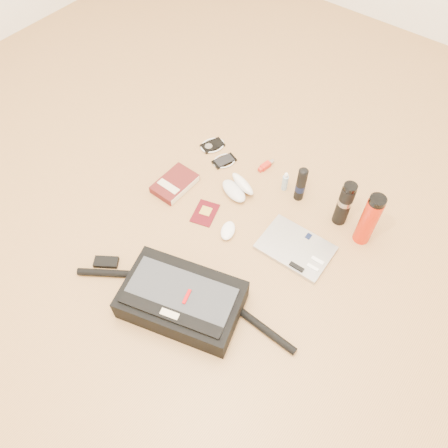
% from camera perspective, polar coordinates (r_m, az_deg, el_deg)
% --- Properties ---
extents(ground, '(4.00, 4.00, 0.00)m').
position_cam_1_polar(ground, '(1.81, -0.54, -3.37)').
color(ground, '#A77945').
rests_on(ground, ground).
extents(messenger_bag, '(0.86, 0.38, 0.12)m').
position_cam_1_polar(messenger_bag, '(1.64, -5.60, -9.79)').
color(messenger_bag, black).
rests_on(messenger_bag, ground).
extents(laptop, '(0.30, 0.21, 0.03)m').
position_cam_1_polar(laptop, '(1.82, 9.34, -3.11)').
color(laptop, '#A9A9AB').
rests_on(laptop, ground).
extents(book, '(0.13, 0.20, 0.04)m').
position_cam_1_polar(book, '(2.01, -6.42, 5.24)').
color(book, '#491312').
rests_on(book, ground).
extents(passport, '(0.13, 0.15, 0.01)m').
position_cam_1_polar(passport, '(1.91, -2.50, 1.45)').
color(passport, '#44070E').
rests_on(passport, ground).
extents(mouse, '(0.09, 0.11, 0.03)m').
position_cam_1_polar(mouse, '(1.84, 0.52, -0.87)').
color(mouse, white).
rests_on(mouse, ground).
extents(sunglasses_case, '(0.18, 0.16, 0.09)m').
position_cam_1_polar(sunglasses_case, '(1.97, 1.86, 4.80)').
color(sunglasses_case, silver).
rests_on(sunglasses_case, ground).
extents(ipod, '(0.12, 0.13, 0.01)m').
position_cam_1_polar(ipod, '(2.18, -1.53, 10.23)').
color(ipod, black).
rests_on(ipod, ground).
extents(phone, '(0.11, 0.12, 0.01)m').
position_cam_1_polar(phone, '(2.11, 0.04, 8.24)').
color(phone, black).
rests_on(phone, ground).
extents(inhaler, '(0.04, 0.09, 0.02)m').
position_cam_1_polar(inhaler, '(2.09, 5.52, 7.61)').
color(inhaler, red).
rests_on(inhaler, ground).
extents(spray_bottle, '(0.03, 0.03, 0.10)m').
position_cam_1_polar(spray_bottle, '(1.99, 7.97, 5.45)').
color(spray_bottle, '#8EAEC6').
rests_on(spray_bottle, ground).
extents(aerosol_can, '(0.05, 0.05, 0.18)m').
position_cam_1_polar(aerosol_can, '(1.93, 10.02, 5.16)').
color(aerosol_can, black).
rests_on(aerosol_can, ground).
extents(thermos_black, '(0.06, 0.06, 0.23)m').
position_cam_1_polar(thermos_black, '(1.87, 15.46, 2.58)').
color(thermos_black, black).
rests_on(thermos_black, ground).
extents(thermos_red, '(0.09, 0.09, 0.27)m').
position_cam_1_polar(thermos_red, '(1.82, 18.41, 0.53)').
color(thermos_red, red).
rests_on(thermos_red, ground).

